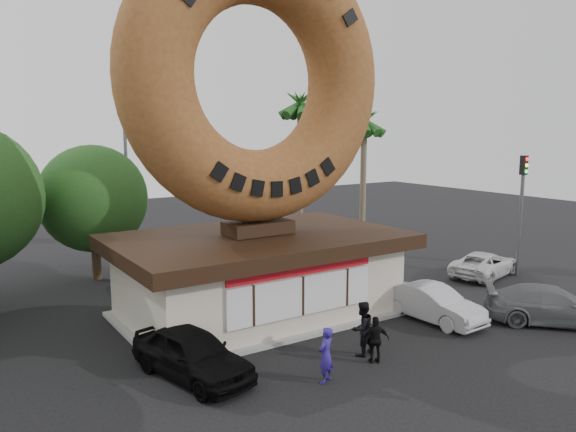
# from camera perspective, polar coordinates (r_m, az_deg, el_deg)

# --- Properties ---
(ground) EXTENTS (90.00, 90.00, 0.00)m
(ground) POSITION_cam_1_polar(r_m,az_deg,el_deg) (18.33, 6.87, -14.97)
(ground) COLOR black
(ground) RESTS_ON ground
(donut_shop) EXTENTS (11.20, 7.20, 3.80)m
(donut_shop) POSITION_cam_1_polar(r_m,az_deg,el_deg) (22.39, -3.00, -5.68)
(donut_shop) COLOR #BDB6A2
(donut_shop) RESTS_ON ground
(giant_donut) EXTENTS (10.89, 2.78, 10.89)m
(giant_donut) POSITION_cam_1_polar(r_m,az_deg,el_deg) (21.76, -3.19, 13.76)
(giant_donut) COLOR brown
(giant_donut) RESTS_ON donut_shop
(tree_mid) EXTENTS (5.20, 5.20, 6.63)m
(tree_mid) POSITION_cam_1_polar(r_m,az_deg,el_deg) (28.79, -19.19, 1.67)
(tree_mid) COLOR #473321
(tree_mid) RESTS_ON ground
(palm_near) EXTENTS (2.60, 2.60, 9.75)m
(palm_near) POSITION_cam_1_polar(r_m,az_deg,el_deg) (32.48, 1.26, 10.70)
(palm_near) COLOR #726651
(palm_near) RESTS_ON ground
(palm_far) EXTENTS (2.60, 2.60, 8.75)m
(palm_far) POSITION_cam_1_polar(r_m,az_deg,el_deg) (33.42, 7.75, 8.97)
(palm_far) COLOR #726651
(palm_far) RESTS_ON ground
(street_lamp) EXTENTS (2.11, 0.20, 8.00)m
(street_lamp) POSITION_cam_1_polar(r_m,az_deg,el_deg) (30.27, -15.77, 3.05)
(street_lamp) COLOR #59595E
(street_lamp) RESTS_ON ground
(traffic_signal) EXTENTS (0.30, 0.38, 6.07)m
(traffic_signal) POSITION_cam_1_polar(r_m,az_deg,el_deg) (30.21, 22.65, 1.51)
(traffic_signal) COLOR #59595E
(traffic_signal) RESTS_ON ground
(person_left) EXTENTS (0.72, 0.61, 1.68)m
(person_left) POSITION_cam_1_polar(r_m,az_deg,el_deg) (16.94, 3.87, -13.90)
(person_left) COLOR navy
(person_left) RESTS_ON ground
(person_center) EXTENTS (0.95, 0.78, 1.82)m
(person_center) POSITION_cam_1_polar(r_m,az_deg,el_deg) (18.89, 7.54, -11.26)
(person_center) COLOR black
(person_center) RESTS_ON ground
(person_right) EXTENTS (0.97, 0.71, 1.52)m
(person_right) POSITION_cam_1_polar(r_m,az_deg,el_deg) (18.42, 8.89, -12.32)
(person_right) COLOR black
(person_right) RESTS_ON ground
(car_black) EXTENTS (2.76, 4.71, 1.50)m
(car_black) POSITION_cam_1_polar(r_m,az_deg,el_deg) (17.47, -9.73, -13.58)
(car_black) COLOR black
(car_black) RESTS_ON ground
(car_silver) EXTENTS (1.73, 4.26, 1.37)m
(car_silver) POSITION_cam_1_polar(r_m,az_deg,el_deg) (22.68, 14.52, -8.60)
(car_silver) COLOR #A2A2A7
(car_silver) RESTS_ON ground
(car_grey) EXTENTS (4.90, 4.91, 1.43)m
(car_grey) POSITION_cam_1_polar(r_m,az_deg,el_deg) (23.89, 25.26, -8.21)
(car_grey) COLOR slate
(car_grey) RESTS_ON ground
(car_white) EXTENTS (4.86, 3.14, 1.25)m
(car_white) POSITION_cam_1_polar(r_m,az_deg,el_deg) (30.03, 19.31, -4.64)
(car_white) COLOR silver
(car_white) RESTS_ON ground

